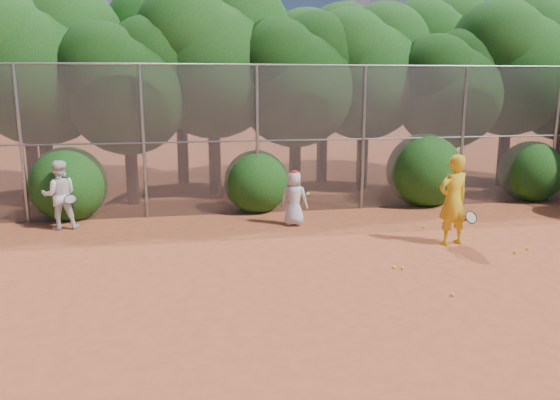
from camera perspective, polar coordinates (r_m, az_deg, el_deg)
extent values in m
plane|color=#A74725|center=(9.79, 8.47, -9.14)|extent=(80.00, 80.00, 0.00)
cylinder|color=gray|center=(15.25, -25.43, 5.20)|extent=(0.09, 0.09, 4.00)
cylinder|color=gray|center=(14.75, -14.08, 5.81)|extent=(0.09, 0.09, 4.00)
cylinder|color=gray|center=(14.85, -2.39, 6.20)|extent=(0.09, 0.09, 4.00)
cylinder|color=gray|center=(15.54, 8.71, 6.34)|extent=(0.09, 0.09, 4.00)
cylinder|color=gray|center=(16.74, 18.54, 6.26)|extent=(0.09, 0.09, 4.00)
cylinder|color=gray|center=(18.36, 26.84, 6.05)|extent=(0.09, 0.09, 4.00)
cylinder|color=gray|center=(14.94, 1.46, 13.93)|extent=(20.00, 0.05, 0.05)
cylinder|color=gray|center=(15.01, 1.42, 6.27)|extent=(20.00, 0.04, 0.04)
cube|color=slate|center=(15.01, 1.42, 6.27)|extent=(20.00, 0.02, 4.00)
cylinder|color=black|center=(17.74, -23.16, 3.80)|extent=(0.38, 0.38, 2.52)
sphere|color=#144110|center=(17.60, -23.84, 11.77)|extent=(4.03, 4.03, 4.03)
sphere|color=#144110|center=(17.87, -21.21, 15.21)|extent=(3.23, 3.23, 3.23)
sphere|color=#144110|center=(17.51, -26.61, 14.18)|extent=(3.02, 3.02, 3.02)
cylinder|color=black|center=(16.68, -15.24, 3.27)|extent=(0.36, 0.36, 2.17)
sphere|color=black|center=(16.50, -15.65, 10.58)|extent=(3.47, 3.47, 3.47)
sphere|color=black|center=(16.81, -13.29, 13.69)|extent=(2.78, 2.78, 2.78)
sphere|color=black|center=(16.31, -18.06, 12.87)|extent=(2.60, 2.60, 2.60)
cylinder|color=black|center=(17.60, -6.85, 4.86)|extent=(0.39, 0.39, 2.66)
sphere|color=#144110|center=(17.47, -7.07, 13.37)|extent=(4.26, 4.26, 4.26)
sphere|color=#144110|center=(18.01, -4.42, 16.78)|extent=(3.40, 3.40, 3.40)
sphere|color=#144110|center=(17.16, -9.67, 16.17)|extent=(3.19, 3.19, 3.19)
cylinder|color=black|center=(17.36, 1.57, 4.20)|extent=(0.37, 0.37, 2.27)
sphere|color=black|center=(17.19, 1.61, 11.58)|extent=(3.64, 3.64, 3.64)
sphere|color=black|center=(17.72, 3.77, 14.52)|extent=(2.91, 2.91, 2.91)
sphere|color=black|center=(16.81, -0.37, 14.05)|extent=(2.73, 2.73, 2.73)
cylinder|color=black|center=(18.76, 8.60, 4.94)|extent=(0.38, 0.38, 2.45)
sphere|color=#144110|center=(18.62, 8.83, 12.28)|extent=(3.92, 3.92, 3.92)
sphere|color=#144110|center=(19.28, 10.83, 15.12)|extent=(3.14, 3.14, 3.14)
sphere|color=#144110|center=(18.15, 7.11, 14.82)|extent=(2.94, 2.94, 2.94)
cylinder|color=black|center=(18.84, 16.80, 4.05)|extent=(0.36, 0.36, 2.10)
sphere|color=black|center=(18.68, 17.19, 10.30)|extent=(3.36, 3.36, 3.36)
sphere|color=black|center=(19.29, 18.71, 12.75)|extent=(2.69, 2.69, 2.69)
sphere|color=black|center=(18.19, 16.01, 12.46)|extent=(2.52, 2.52, 2.52)
cylinder|color=black|center=(20.56, 22.34, 4.98)|extent=(0.39, 0.39, 2.59)
sphere|color=#144110|center=(20.44, 22.93, 12.05)|extent=(4.14, 4.14, 4.14)
sphere|color=#144110|center=(21.28, 24.48, 14.69)|extent=(3.32, 3.32, 3.32)
sphere|color=#144110|center=(19.82, 21.81, 14.57)|extent=(3.11, 3.11, 3.11)
sphere|color=black|center=(20.74, 27.10, 12.57)|extent=(2.77, 2.77, 2.77)
cylinder|color=black|center=(20.19, -24.52, 4.73)|extent=(0.39, 0.39, 2.62)
sphere|color=#144110|center=(20.07, -25.17, 12.02)|extent=(4.20, 4.20, 4.20)
sphere|color=#144110|center=(20.33, -22.78, 15.18)|extent=(3.36, 3.36, 3.36)
cylinder|color=black|center=(19.75, -10.15, 5.75)|extent=(0.40, 0.40, 2.80)
sphere|color=#144110|center=(19.64, -10.46, 13.72)|extent=(4.48, 4.48, 4.48)
sphere|color=#144110|center=(20.17, -7.92, 16.95)|extent=(3.58, 3.58, 3.58)
sphere|color=#144110|center=(19.37, -12.98, 16.30)|extent=(3.36, 3.36, 3.36)
cylinder|color=black|center=(20.00, 4.40, 5.57)|extent=(0.38, 0.38, 2.52)
sphere|color=#144110|center=(19.87, 4.52, 12.67)|extent=(4.03, 4.03, 4.03)
sphere|color=#144110|center=(20.51, 6.54, 15.43)|extent=(3.23, 3.23, 3.23)
sphere|color=#144110|center=(19.43, 2.71, 15.08)|extent=(3.02, 3.02, 3.02)
cylinder|color=black|center=(22.09, 15.45, 6.07)|extent=(0.40, 0.40, 2.73)
sphere|color=#144110|center=(21.99, 15.85, 13.01)|extent=(4.37, 4.37, 4.37)
sphere|color=#144110|center=(22.82, 17.57, 15.61)|extent=(3.49, 3.49, 3.49)
sphere|color=#144110|center=(21.41, 14.47, 15.46)|extent=(3.28, 3.28, 3.28)
sphere|color=#144110|center=(15.44, -21.24, 1.87)|extent=(2.00, 2.00, 2.00)
sphere|color=#144110|center=(15.29, -2.51, 2.21)|extent=(1.80, 1.80, 1.80)
sphere|color=#144110|center=(16.67, 14.81, 3.34)|extent=(2.20, 2.20, 2.20)
sphere|color=#144110|center=(18.43, 24.73, 2.97)|extent=(1.90, 1.90, 1.90)
imported|color=gold|center=(12.59, 17.63, 0.00)|extent=(0.82, 0.63, 2.02)
torus|color=black|center=(12.66, 19.34, -1.72)|extent=(0.33, 0.22, 0.28)
cylinder|color=black|center=(12.83, 18.76, -2.00)|extent=(0.08, 0.26, 0.17)
imported|color=silver|center=(13.70, 1.50, 0.17)|extent=(0.80, 0.69, 1.38)
ellipsoid|color=#AB1A18|center=(13.58, 1.51, 2.86)|extent=(0.22, 0.22, 0.13)
sphere|color=yellow|center=(13.54, 2.92, 0.70)|extent=(0.07, 0.07, 0.07)
imported|color=white|center=(14.37, -22.04, 0.50)|extent=(0.93, 0.78, 1.71)
torus|color=black|center=(14.03, -21.07, 0.09)|extent=(0.31, 0.26, 0.22)
cylinder|color=black|center=(14.21, -20.89, -0.43)|extent=(0.04, 0.21, 0.23)
sphere|color=yellow|center=(10.87, 11.82, -6.90)|extent=(0.07, 0.07, 0.07)
sphere|color=yellow|center=(12.96, 24.43, -4.64)|extent=(0.07, 0.07, 0.07)
sphere|color=yellow|center=(9.79, 17.58, -9.40)|extent=(0.07, 0.07, 0.07)
sphere|color=yellow|center=(12.57, 23.35, -5.04)|extent=(0.07, 0.07, 0.07)
sphere|color=yellow|center=(10.87, 12.68, -6.94)|extent=(0.07, 0.07, 0.07)
sphere|color=yellow|center=(14.01, 14.81, -2.73)|extent=(0.07, 0.07, 0.07)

